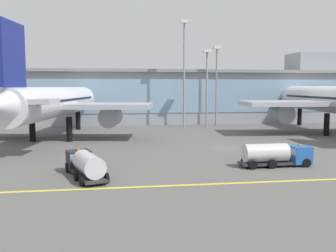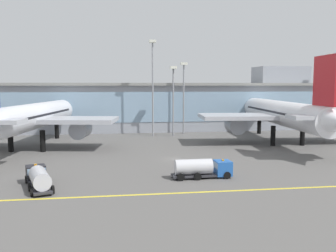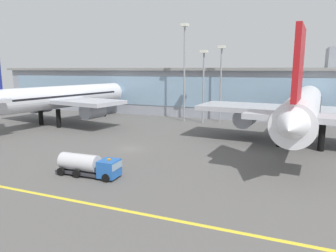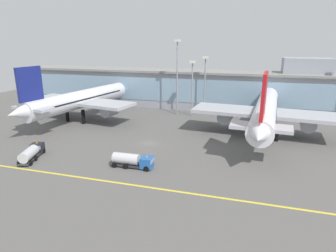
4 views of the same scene
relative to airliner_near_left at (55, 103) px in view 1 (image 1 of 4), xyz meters
name	(u,v)px [view 1 (image 1 of 4)]	position (x,y,z in m)	size (l,w,h in m)	color
ground_plane	(226,148)	(28.91, -15.05, -6.94)	(197.79, 197.79, 0.00)	#5B5956
taxiway_centreline_stripe	(289,181)	(28.91, -37.05, -6.93)	(158.23, 0.50, 0.01)	yellow
terminal_building	(184,95)	(30.47, 29.47, 0.74)	(144.28, 14.00, 19.72)	#9399A3
airliner_near_left	(55,103)	(0.00, 0.00, 0.00)	(37.50, 51.74, 18.96)	black
airliner_near_right	(336,100)	(57.49, -0.24, 0.14)	(39.98, 55.71, 19.34)	black
fuel_tanker_truck	(278,154)	(31.03, -29.73, -5.43)	(9.10, 3.09, 2.90)	black
service_truck_far	(85,163)	(7.42, -31.81, -5.43)	(5.22, 9.35, 2.90)	black
apron_light_mast_west	(207,75)	(33.66, 16.24, 5.88)	(1.80, 1.80, 18.93)	gray
apron_light_mast_centre	(184,59)	(28.13, 16.93, 9.74)	(1.80, 1.80, 25.85)	gray
apron_light_mast_east	(217,73)	(37.30, 20.43, 6.62)	(1.80, 1.80, 20.23)	gray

